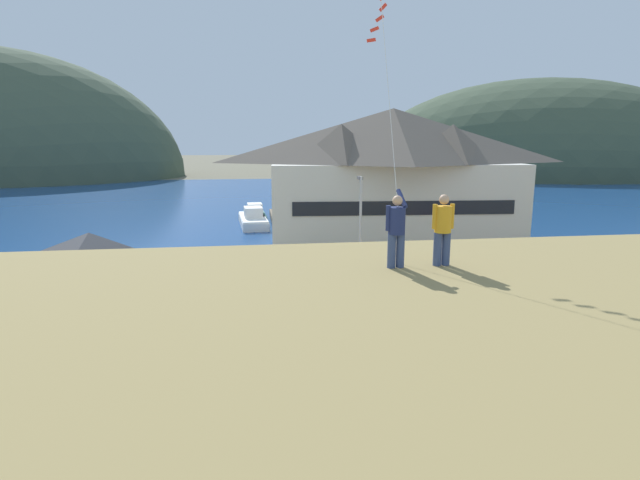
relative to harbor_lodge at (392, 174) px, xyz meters
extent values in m
plane|color=#66604C|center=(-9.52, -22.63, -6.36)|extent=(600.00, 600.00, 0.00)
cube|color=gray|center=(-9.52, -17.63, -6.31)|extent=(40.00, 20.00, 0.10)
cube|color=navy|center=(-9.52, 37.37, -6.34)|extent=(360.00, 84.00, 0.03)
ellipsoid|color=#3D4C38|center=(69.45, 90.87, -6.36)|extent=(105.21, 75.29, 51.55)
cube|color=beige|center=(0.01, 0.13, -2.69)|extent=(21.30, 11.49, 7.33)
cube|color=black|center=(-0.33, -4.97, -2.32)|extent=(17.54, 1.25, 1.10)
pyramid|color=#60564C|center=(0.01, 0.13, 3.26)|extent=(22.61, 12.58, 4.56)
pyramid|color=#60564C|center=(-4.75, -1.33, 2.59)|extent=(5.93, 5.93, 3.19)
pyramid|color=#60564C|center=(4.53, -1.95, 2.59)|extent=(5.93, 5.93, 3.19)
cube|color=beige|center=(-20.14, -17.02, -4.71)|extent=(5.72, 4.81, 3.29)
pyramid|color=#47474C|center=(-20.14, -17.02, -2.31)|extent=(6.18, 5.28, 1.52)
cube|color=black|center=(-20.34, -19.21, -5.21)|extent=(1.10, 0.16, 2.30)
cube|color=#70604C|center=(-8.34, 13.36, -6.01)|extent=(3.20, 14.35, 0.70)
cube|color=silver|center=(-12.06, 12.15, -5.91)|extent=(3.29, 8.58, 0.90)
cube|color=white|center=(-12.06, 12.15, -5.38)|extent=(3.19, 8.33, 0.16)
cube|color=silver|center=(-12.01, 11.52, -4.75)|extent=(2.06, 2.65, 1.10)
cube|color=#23564C|center=(-5.06, 9.24, -5.91)|extent=(2.61, 6.18, 0.90)
cube|color=#33665B|center=(-5.06, 9.24, -5.38)|extent=(2.53, 5.99, 0.16)
cube|color=silver|center=(-5.12, 8.80, -4.75)|extent=(1.55, 1.94, 1.10)
cube|color=#23564C|center=(-11.84, 15.20, -5.91)|extent=(2.68, 7.33, 0.90)
cube|color=#33665B|center=(-11.84, 15.20, -5.38)|extent=(2.60, 7.11, 0.16)
cube|color=silver|center=(-11.81, 14.66, -4.75)|extent=(1.73, 2.25, 1.10)
cube|color=red|center=(4.23, -16.33, -5.54)|extent=(4.35, 2.19, 0.80)
cube|color=#B11A15|center=(4.08, -16.35, -4.79)|extent=(2.24, 1.79, 0.70)
cube|color=black|center=(4.08, -16.35, -4.82)|extent=(2.29, 1.83, 0.32)
cylinder|color=black|center=(5.67, -17.12, -5.94)|extent=(0.66, 0.28, 0.64)
cylinder|color=black|center=(5.50, -15.29, -5.94)|extent=(0.66, 0.28, 0.64)
cylinder|color=black|center=(2.95, -17.38, -5.94)|extent=(0.66, 0.28, 0.64)
cylinder|color=black|center=(2.78, -15.55, -5.94)|extent=(0.66, 0.28, 0.64)
cube|color=#B28923|center=(-3.80, -17.10, -5.54)|extent=(4.33, 2.14, 0.80)
cube|color=olive|center=(-3.65, -17.09, -4.79)|extent=(2.22, 1.77, 0.70)
cube|color=black|center=(-3.65, -17.09, -4.82)|extent=(2.27, 1.80, 0.32)
cylinder|color=black|center=(-5.23, -16.30, -5.94)|extent=(0.66, 0.27, 0.64)
cylinder|color=black|center=(-5.08, -18.13, -5.94)|extent=(0.66, 0.27, 0.64)
cylinder|color=black|center=(-2.51, -16.07, -5.94)|extent=(0.66, 0.27, 0.64)
cylinder|color=black|center=(-2.36, -17.90, -5.94)|extent=(0.66, 0.27, 0.64)
cylinder|color=black|center=(-21.18, -21.12, -5.94)|extent=(0.64, 0.23, 0.64)
cylinder|color=black|center=(-21.16, -22.96, -5.94)|extent=(0.64, 0.23, 0.64)
cube|color=#B28923|center=(-7.95, -21.20, -5.54)|extent=(4.28, 1.99, 0.80)
cube|color=olive|center=(-8.10, -21.21, -4.79)|extent=(2.17, 1.70, 0.70)
cube|color=black|center=(-8.10, -21.21, -4.82)|extent=(2.22, 1.73, 0.32)
cylinder|color=black|center=(-6.55, -22.06, -5.94)|extent=(0.65, 0.25, 0.64)
cylinder|color=black|center=(-6.63, -20.22, -5.94)|extent=(0.65, 0.25, 0.64)
cylinder|color=black|center=(-9.28, -22.18, -5.94)|extent=(0.65, 0.25, 0.64)
cylinder|color=black|center=(-9.36, -20.35, -5.94)|extent=(0.65, 0.25, 0.64)
cylinder|color=black|center=(4.77, -21.97, -5.94)|extent=(0.65, 0.26, 0.64)
cube|color=#B28923|center=(-0.26, -20.96, -5.54)|extent=(4.21, 1.83, 0.80)
cube|color=olive|center=(-0.41, -20.96, -4.79)|extent=(2.11, 1.62, 0.70)
cube|color=black|center=(-0.41, -20.96, -4.82)|extent=(2.16, 1.65, 0.32)
cylinder|color=black|center=(1.11, -21.86, -5.94)|extent=(0.64, 0.23, 0.64)
cylinder|color=black|center=(1.09, -20.03, -5.94)|extent=(0.64, 0.23, 0.64)
cylinder|color=black|center=(-1.62, -21.88, -5.94)|extent=(0.64, 0.23, 0.64)
cylinder|color=black|center=(-1.64, -20.05, -5.94)|extent=(0.64, 0.23, 0.64)
cube|color=#9EA3A8|center=(-14.64, -22.16, -5.54)|extent=(4.23, 1.88, 0.80)
cube|color=gray|center=(-14.79, -22.16, -4.79)|extent=(2.13, 1.64, 0.70)
cube|color=black|center=(-14.79, -22.16, -4.82)|extent=(2.17, 1.67, 0.32)
cylinder|color=black|center=(-13.29, -23.10, -5.94)|extent=(0.64, 0.23, 0.64)
cylinder|color=black|center=(-13.25, -21.27, -5.94)|extent=(0.64, 0.23, 0.64)
cylinder|color=black|center=(-16.02, -23.05, -5.94)|extent=(0.64, 0.23, 0.64)
cylinder|color=black|center=(-15.98, -21.22, -5.94)|extent=(0.64, 0.23, 0.64)
cylinder|color=#ADADB2|center=(-5.45, -12.13, -2.80)|extent=(0.16, 0.16, 6.93)
cube|color=#4C4C51|center=(-5.45, -11.78, 0.57)|extent=(0.24, 0.70, 0.20)
cylinder|color=#384770|center=(-8.92, -31.08, 0.29)|extent=(0.20, 0.20, 0.82)
cylinder|color=#384770|center=(-8.70, -31.06, 0.29)|extent=(0.20, 0.20, 0.82)
cylinder|color=navy|center=(-8.81, -31.07, 1.02)|extent=(0.40, 0.40, 0.64)
sphere|color=tan|center=(-8.81, -31.07, 1.50)|extent=(0.24, 0.24, 0.24)
cylinder|color=navy|center=(-8.65, -30.87, 1.52)|extent=(0.15, 0.56, 0.43)
cylinder|color=navy|center=(-9.03, -31.08, 1.09)|extent=(0.11, 0.11, 0.60)
cylinder|color=#384770|center=(-7.75, -31.01, 0.29)|extent=(0.20, 0.20, 0.82)
cylinder|color=#384770|center=(-7.53, -31.01, 0.29)|extent=(0.20, 0.20, 0.82)
cylinder|color=gold|center=(-7.64, -31.01, 1.02)|extent=(0.40, 0.40, 0.64)
sphere|color=tan|center=(-7.64, -31.01, 1.50)|extent=(0.24, 0.24, 0.24)
cylinder|color=gold|center=(-7.86, -31.01, 1.09)|extent=(0.11, 0.11, 0.60)
cylinder|color=gold|center=(-7.42, -31.00, 1.09)|extent=(0.11, 0.11, 0.60)
cube|color=red|center=(-8.05, -26.39, 6.88)|extent=(0.27, 0.02, 0.27)
cube|color=red|center=(-8.14, -26.39, 6.56)|extent=(0.29, 0.02, 0.24)
cube|color=red|center=(-8.30, -26.39, 6.24)|extent=(0.30, 0.02, 0.20)
cube|color=red|center=(-8.40, -26.39, 5.92)|extent=(0.29, 0.02, 0.15)
cylinder|color=silver|center=(-8.39, -28.58, 4.03)|extent=(0.36, 4.49, 8.30)
camera|label=1|loc=(-12.22, -42.38, 2.90)|focal=28.07mm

